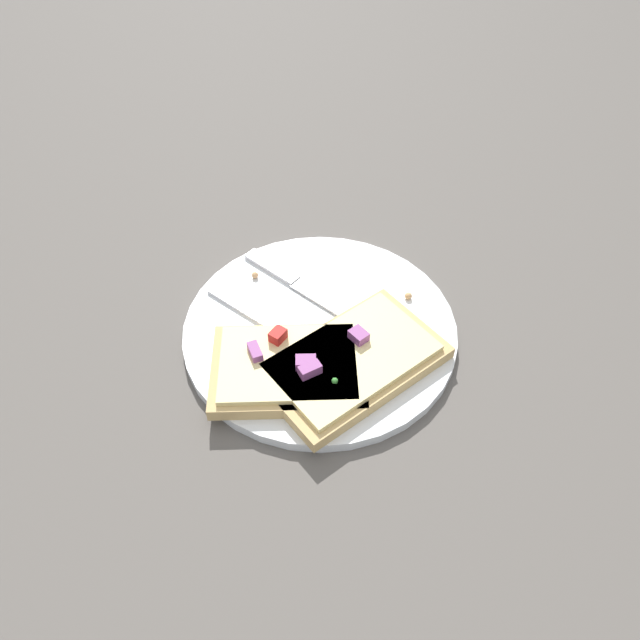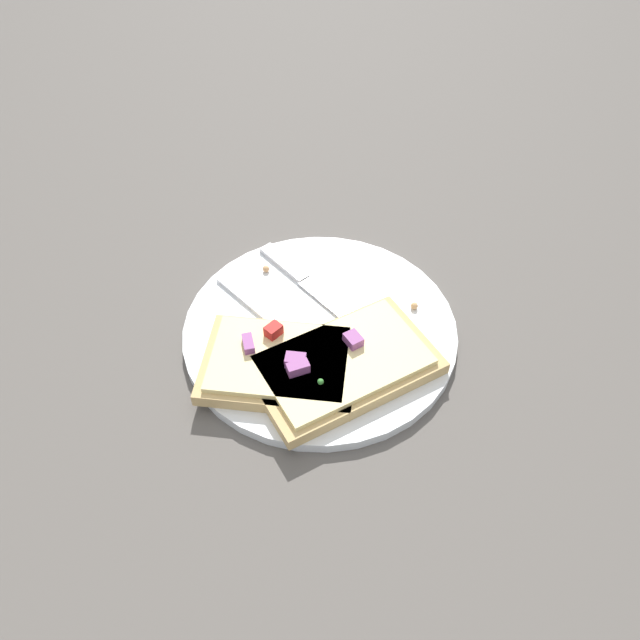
% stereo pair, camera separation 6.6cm
% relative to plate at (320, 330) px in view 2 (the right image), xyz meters
% --- Properties ---
extents(ground_plane, '(4.00, 4.00, 0.00)m').
position_rel_plate_xyz_m(ground_plane, '(0.00, 0.00, -0.01)').
color(ground_plane, '#56514C').
extents(plate, '(0.29, 0.29, 0.01)m').
position_rel_plate_xyz_m(plate, '(0.00, 0.00, 0.00)').
color(plate, white).
rests_on(plate, ground).
extents(fork, '(0.11, 0.20, 0.01)m').
position_rel_plate_xyz_m(fork, '(-0.02, 0.03, 0.01)').
color(fork, silver).
rests_on(fork, plate).
extents(knife, '(0.11, 0.18, 0.01)m').
position_rel_plate_xyz_m(knife, '(0.05, 0.03, 0.01)').
color(knife, silver).
rests_on(knife, plate).
extents(pizza_slice_main, '(0.21, 0.20, 0.03)m').
position_rel_plate_xyz_m(pizza_slice_main, '(-0.05, -0.04, 0.02)').
color(pizza_slice_main, tan).
rests_on(pizza_slice_main, plate).
extents(pizza_slice_corner, '(0.14, 0.17, 0.03)m').
position_rel_plate_xyz_m(pizza_slice_corner, '(-0.07, 0.02, 0.02)').
color(pizza_slice_corner, tan).
rests_on(pizza_slice_corner, plate).
extents(crumb_scatter, '(0.01, 0.18, 0.01)m').
position_rel_plate_xyz_m(crumb_scatter, '(0.06, -0.00, 0.01)').
color(crumb_scatter, tan).
rests_on(crumb_scatter, plate).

